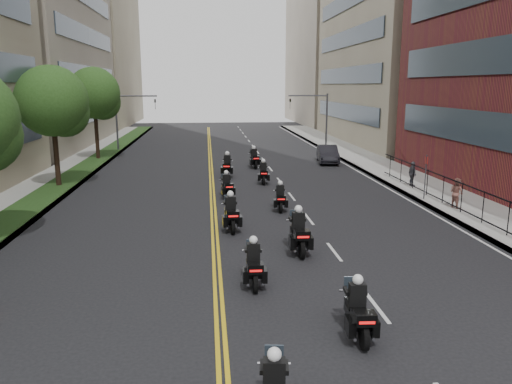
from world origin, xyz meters
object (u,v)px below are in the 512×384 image
motorcycle_8 (227,167)px  motorcycle_9 (254,159)px  motorcycle_1 (358,313)px  motorcycle_4 (231,215)px  motorcycle_7 (263,174)px  pedestrian_b (457,193)px  motorcycle_2 (254,266)px  pedestrian_c (412,174)px  parked_sedan (328,154)px  motorcycle_5 (280,199)px  motorcycle_6 (227,187)px  motorcycle_3 (299,234)px

motorcycle_8 → motorcycle_9: 4.40m
motorcycle_1 → motorcycle_8: size_ratio=0.91×
motorcycle_4 → motorcycle_7: motorcycle_4 is taller
motorcycle_1 → pedestrian_b: bearing=57.3°
motorcycle_2 → pedestrian_c: 18.54m
parked_sedan → pedestrian_c: 11.45m
pedestrian_b → pedestrian_c: 5.71m
motorcycle_4 → pedestrian_b: bearing=8.2°
motorcycle_5 → motorcycle_6: motorcycle_6 is taller
motorcycle_3 → parked_sedan: bearing=74.7°
motorcycle_3 → motorcycle_7: (0.20, 14.12, -0.09)m
motorcycle_1 → motorcycle_9: 27.34m
parked_sedan → motorcycle_5: bearing=-104.5°
motorcycle_1 → parked_sedan: size_ratio=0.50×
motorcycle_9 → parked_sedan: size_ratio=0.53×
motorcycle_1 → motorcycle_6: motorcycle_1 is taller
parked_sedan → motorcycle_8: bearing=-139.0°
motorcycle_4 → motorcycle_8: motorcycle_8 is taller
motorcycle_8 → motorcycle_4: bearing=-86.6°
motorcycle_6 → motorcycle_8: motorcycle_8 is taller
motorcycle_7 → motorcycle_6: bearing=-118.6°
motorcycle_7 → motorcycle_9: size_ratio=0.93×
motorcycle_1 → motorcycle_7: (-0.11, 20.90, -0.01)m
motorcycle_1 → motorcycle_7: motorcycle_1 is taller
motorcycle_2 → motorcycle_4: size_ratio=0.91×
motorcycle_8 → pedestrian_b: (11.50, -11.03, 0.22)m
motorcycle_7 → parked_sedan: motorcycle_7 is taller
motorcycle_8 → motorcycle_7: bearing=-44.3°
motorcycle_7 → parked_sedan: 10.64m
motorcycle_1 → motorcycle_5: motorcycle_1 is taller
pedestrian_b → pedestrian_c: (0.00, 5.71, -0.00)m
motorcycle_8 → motorcycle_5: bearing=-71.7°
motorcycle_1 → motorcycle_2: bearing=125.9°
motorcycle_7 → pedestrian_b: size_ratio=1.40×
motorcycle_1 → motorcycle_6: bearing=102.4°
motorcycle_1 → motorcycle_2: motorcycle_1 is taller
motorcycle_9 → motorcycle_6: bearing=-107.9°
motorcycle_6 → pedestrian_b: bearing=-27.4°
motorcycle_2 → motorcycle_8: (-0.04, 19.87, 0.07)m
motorcycle_4 → pedestrian_b: size_ratio=1.53×
motorcycle_5 → motorcycle_8: size_ratio=0.86×
motorcycle_6 → motorcycle_9: bearing=68.5°
motorcycle_5 → pedestrian_b: size_ratio=1.34×
motorcycle_6 → parked_sedan: size_ratio=0.49×
motorcycle_8 → motorcycle_1: bearing=-79.1°
motorcycle_8 → pedestrian_c: 12.67m
motorcycle_3 → motorcycle_6: bearing=104.5°
pedestrian_c → motorcycle_6: bearing=95.7°
motorcycle_9 → pedestrian_c: size_ratio=1.50×
motorcycle_4 → motorcycle_8: 13.45m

